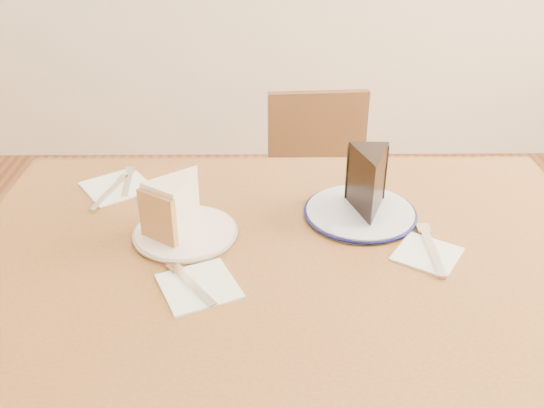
# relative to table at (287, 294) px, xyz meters

# --- Properties ---
(table) EXTENTS (1.20, 0.80, 0.75)m
(table) POSITION_rel_table_xyz_m (0.00, 0.00, 0.00)
(table) COLOR #523016
(table) RESTS_ON ground
(chair_far) EXTENTS (0.39, 0.39, 0.75)m
(chair_far) POSITION_rel_table_xyz_m (0.13, 0.74, -0.23)
(chair_far) COLOR #382010
(chair_far) RESTS_ON ground
(plate_cream) EXTENTS (0.19, 0.19, 0.01)m
(plate_cream) POSITION_rel_table_xyz_m (-0.19, 0.06, 0.10)
(plate_cream) COLOR white
(plate_cream) RESTS_ON table
(plate_navy) EXTENTS (0.22, 0.22, 0.01)m
(plate_navy) POSITION_rel_table_xyz_m (0.15, 0.13, 0.10)
(plate_navy) COLOR silver
(plate_navy) RESTS_ON table
(carrot_cake) EXTENTS (0.13, 0.14, 0.10)m
(carrot_cake) POSITION_rel_table_xyz_m (-0.20, 0.07, 0.16)
(carrot_cake) COLOR #F0E6C6
(carrot_cake) RESTS_ON plate_cream
(chocolate_cake) EXTENTS (0.08, 0.11, 0.12)m
(chocolate_cake) POSITION_rel_table_xyz_m (0.16, 0.12, 0.17)
(chocolate_cake) COLOR black
(chocolate_cake) RESTS_ON plate_navy
(napkin_cream) EXTENTS (0.16, 0.16, 0.00)m
(napkin_cream) POSITION_rel_table_xyz_m (-0.15, -0.10, 0.10)
(napkin_cream) COLOR white
(napkin_cream) RESTS_ON table
(napkin_navy) EXTENTS (0.15, 0.15, 0.00)m
(napkin_navy) POSITION_rel_table_xyz_m (0.26, -0.01, 0.10)
(napkin_navy) COLOR white
(napkin_navy) RESTS_ON table
(napkin_spare) EXTENTS (0.18, 0.18, 0.00)m
(napkin_spare) POSITION_rel_table_xyz_m (-0.37, 0.25, 0.10)
(napkin_spare) COLOR white
(napkin_spare) RESTS_ON table
(fork_cream) EXTENTS (0.09, 0.12, 0.00)m
(fork_cream) POSITION_rel_table_xyz_m (-0.17, -0.10, 0.10)
(fork_cream) COLOR silver
(fork_cream) RESTS_ON napkin_cream
(knife_navy) EXTENTS (0.02, 0.17, 0.00)m
(knife_navy) POSITION_rel_table_xyz_m (0.27, -0.00, 0.10)
(knife_navy) COLOR silver
(knife_navy) RESTS_ON napkin_navy
(fork_spare) EXTENTS (0.03, 0.14, 0.00)m
(fork_spare) POSITION_rel_table_xyz_m (-0.35, 0.27, 0.10)
(fork_spare) COLOR silver
(fork_spare) RESTS_ON napkin_spare
(knife_spare) EXTENTS (0.05, 0.16, 0.00)m
(knife_spare) POSITION_rel_table_xyz_m (-0.38, 0.22, 0.10)
(knife_spare) COLOR silver
(knife_spare) RESTS_ON napkin_spare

